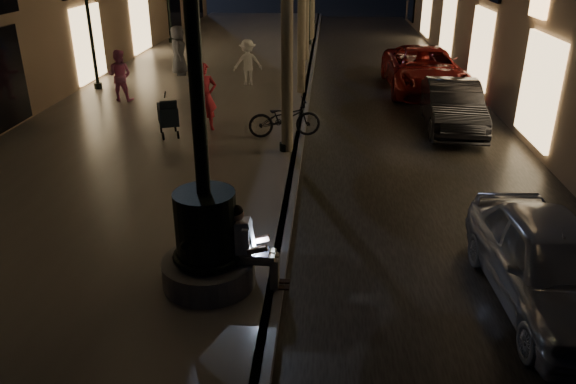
# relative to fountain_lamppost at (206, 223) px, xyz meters

# --- Properties ---
(ground) EXTENTS (120.00, 120.00, 0.00)m
(ground) POSITION_rel_fountain_lamppost_xyz_m (1.00, 13.00, -1.21)
(ground) COLOR black
(ground) RESTS_ON ground
(cobble_lane) EXTENTS (6.00, 45.00, 0.02)m
(cobble_lane) POSITION_rel_fountain_lamppost_xyz_m (4.00, 13.00, -1.20)
(cobble_lane) COLOR black
(cobble_lane) RESTS_ON ground
(promenade) EXTENTS (8.00, 45.00, 0.20)m
(promenade) POSITION_rel_fountain_lamppost_xyz_m (-3.00, 13.00, -1.11)
(promenade) COLOR #69635D
(promenade) RESTS_ON ground
(curb_strip) EXTENTS (0.25, 45.00, 0.20)m
(curb_strip) POSITION_rel_fountain_lamppost_xyz_m (1.00, 13.00, -1.11)
(curb_strip) COLOR #59595B
(curb_strip) RESTS_ON ground
(fountain_lamppost) EXTENTS (1.40, 1.40, 5.21)m
(fountain_lamppost) POSITION_rel_fountain_lamppost_xyz_m (0.00, 0.00, 0.00)
(fountain_lamppost) COLOR #59595B
(fountain_lamppost) RESTS_ON promenade
(seated_man_laptop) EXTENTS (0.94, 0.32, 1.32)m
(seated_man_laptop) POSITION_rel_fountain_lamppost_xyz_m (0.61, -0.00, -0.31)
(seated_man_laptop) COLOR tan
(seated_man_laptop) RESTS_ON promenade
(lamp_curb_a) EXTENTS (0.36, 0.36, 4.81)m
(lamp_curb_a) POSITION_rel_fountain_lamppost_xyz_m (0.70, 6.00, 2.02)
(lamp_curb_a) COLOR black
(lamp_curb_a) RESTS_ON promenade
(stroller) EXTENTS (0.73, 1.14, 1.16)m
(stroller) POSITION_rel_fountain_lamppost_xyz_m (-2.47, 6.93, -0.43)
(stroller) COLOR black
(stroller) RESTS_ON promenade
(car_front) EXTENTS (1.78, 4.03, 1.35)m
(car_front) POSITION_rel_fountain_lamppost_xyz_m (5.00, 0.10, -0.54)
(car_front) COLOR #AAACB2
(car_front) RESTS_ON ground
(car_second) EXTENTS (1.66, 4.20, 1.36)m
(car_second) POSITION_rel_fountain_lamppost_xyz_m (5.27, 8.72, -0.53)
(car_second) COLOR black
(car_second) RESTS_ON ground
(car_third) EXTENTS (2.64, 5.56, 1.53)m
(car_third) POSITION_rel_fountain_lamppost_xyz_m (5.13, 13.22, -0.45)
(car_third) COLOR maroon
(car_third) RESTS_ON ground
(pedestrian_red) EXTENTS (0.80, 0.69, 1.85)m
(pedestrian_red) POSITION_rel_fountain_lamppost_xyz_m (-1.59, 7.53, -0.09)
(pedestrian_red) COLOR red
(pedestrian_red) RESTS_ON promenade
(pedestrian_pink) EXTENTS (0.85, 0.69, 1.63)m
(pedestrian_pink) POSITION_rel_fountain_lamppost_xyz_m (-4.99, 10.47, -0.19)
(pedestrian_pink) COLOR pink
(pedestrian_pink) RESTS_ON promenade
(pedestrian_white) EXTENTS (1.16, 0.85, 1.61)m
(pedestrian_white) POSITION_rel_fountain_lamppost_xyz_m (-1.17, 12.93, -0.20)
(pedestrian_white) COLOR white
(pedestrian_white) RESTS_ON promenade
(pedestrian_blue) EXTENTS (0.57, 0.98, 1.56)m
(pedestrian_blue) POSITION_rel_fountain_lamppost_xyz_m (-3.28, 13.29, -0.23)
(pedestrian_blue) COLOR #283A95
(pedestrian_blue) RESTS_ON promenade
(pedestrian_dark) EXTENTS (0.78, 1.02, 1.87)m
(pedestrian_dark) POSITION_rel_fountain_lamppost_xyz_m (-4.06, 14.43, -0.08)
(pedestrian_dark) COLOR #333438
(pedestrian_dark) RESTS_ON promenade
(bicycle) EXTENTS (2.01, 1.06, 1.00)m
(bicycle) POSITION_rel_fountain_lamppost_xyz_m (0.60, 7.11, -0.51)
(bicycle) COLOR black
(bicycle) RESTS_ON promenade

